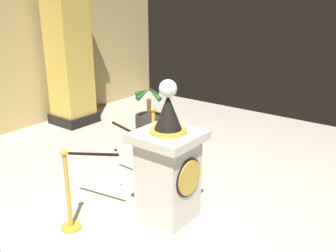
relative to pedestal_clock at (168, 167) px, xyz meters
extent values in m
plane|color=beige|center=(-0.28, 0.13, -0.67)|extent=(10.07, 10.07, 0.00)
cube|color=beige|center=(0.00, 0.01, -0.17)|extent=(0.57, 0.57, 1.00)
cube|color=beige|center=(0.00, 0.01, 0.38)|extent=(0.72, 0.72, 0.10)
cylinder|color=gold|center=(0.00, -0.30, -0.05)|extent=(0.41, 0.03, 0.41)
cylinder|color=black|center=(0.00, -0.29, -0.05)|extent=(0.46, 0.01, 0.46)
cylinder|color=gold|center=(0.00, 0.01, 0.45)|extent=(0.43, 0.43, 0.04)
cone|color=black|center=(0.00, 0.01, 0.67)|extent=(0.31, 0.31, 0.40)
cylinder|color=gold|center=(0.00, 0.01, 0.86)|extent=(0.03, 0.03, 0.05)
sphere|color=silver|center=(0.00, 0.01, 0.93)|extent=(0.20, 0.20, 0.20)
cylinder|color=gold|center=(0.76, 0.85, -0.66)|extent=(0.24, 0.24, 0.03)
cylinder|color=gold|center=(0.76, 0.85, -0.18)|extent=(0.05, 0.05, 1.00)
sphere|color=gold|center=(0.76, 0.85, 0.36)|extent=(0.08, 0.08, 0.08)
cylinder|color=gold|center=(-0.88, 0.76, -0.66)|extent=(0.24, 0.24, 0.03)
cylinder|color=gold|center=(-0.88, 0.76, -0.22)|extent=(0.05, 0.05, 0.91)
sphere|color=gold|center=(-0.88, 0.76, 0.28)|extent=(0.08, 0.08, 0.08)
cylinder|color=black|center=(0.35, 0.83, 0.12)|extent=(0.09, 0.83, 0.22)
cylinder|color=black|center=(-0.47, 0.78, 0.12)|extent=(0.09, 0.83, 0.22)
sphere|color=black|center=(-0.06, 0.80, 0.03)|extent=(0.04, 0.04, 0.04)
cube|color=black|center=(1.66, 3.80, -0.57)|extent=(0.78, 0.78, 0.20)
cube|color=gold|center=(1.66, 3.80, 1.00)|extent=(0.68, 0.68, 3.35)
cylinder|color=#2D2823|center=(1.99, 1.99, -0.46)|extent=(0.52, 0.52, 0.43)
cylinder|color=brown|center=(1.99, 1.99, -0.09)|extent=(0.08, 0.08, 0.31)
cone|color=#265928|center=(2.14, 2.01, 0.19)|extent=(0.32, 0.14, 0.28)
cone|color=#265928|center=(1.98, 2.14, 0.19)|extent=(0.11, 0.33, 0.23)
cone|color=#265928|center=(1.83, 1.99, 0.19)|extent=(0.33, 0.10, 0.19)
cone|color=#265928|center=(1.97, 1.83, 0.19)|extent=(0.13, 0.33, 0.25)
camera|label=1|loc=(-3.14, -2.41, 1.88)|focal=39.90mm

